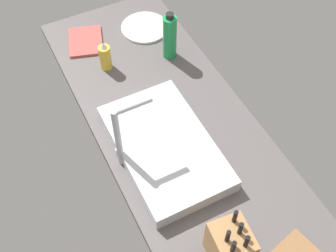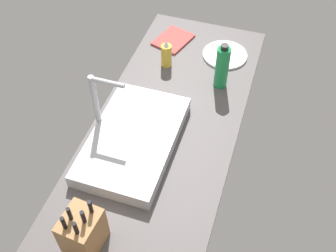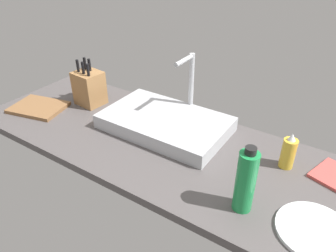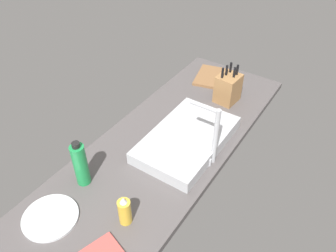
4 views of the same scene
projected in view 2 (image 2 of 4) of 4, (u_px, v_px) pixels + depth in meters
The scene contains 8 objects.
countertop_slab at pixel (159, 143), 173.22cm from camera, with size 178.10×62.73×3.50cm, color #514C4C.
sink_basin at pixel (133, 140), 167.98cm from camera, with size 55.31×33.83×6.47cm, color #B7BABF.
faucet at pixel (99, 101), 161.84cm from camera, with size 5.50×14.90×31.14cm.
knife_block at pixel (83, 231), 135.02cm from camera, with size 14.34×12.99×23.15cm.
soap_bottle at pixel (166, 55), 199.20cm from camera, with size 5.34×5.34×14.78cm.
water_bottle at pixel (222, 67), 186.06cm from camera, with size 6.35×6.35×23.82cm.
dinner_plate at pixel (225, 55), 208.35cm from camera, with size 23.04×23.04×1.20cm, color white.
dish_towel at pixel (173, 40), 216.69cm from camera, with size 20.04×15.63×1.20cm, color #CC4C47.
Camera 2 is at (-101.20, -36.72, 137.71)cm, focal length 42.97 mm.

